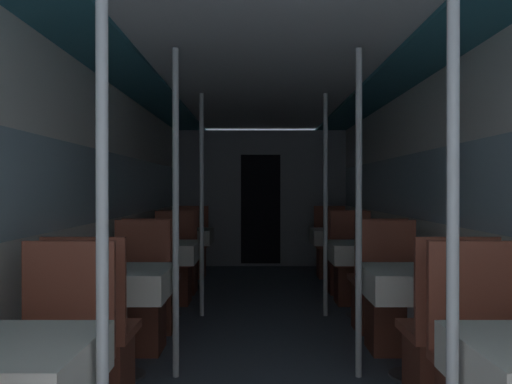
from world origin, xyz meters
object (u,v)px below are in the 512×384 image
chair_left_near_2 (151,297)px  chair_right_far_2 (352,275)px  dining_table_left_1 (118,286)px  support_pole_left_2 (201,205)px  chair_right_far_3 (330,256)px  support_pole_right_2 (325,205)px  chair_left_near_3 (179,268)px  dining_table_right_1 (414,286)px  chair_left_far_1 (137,311)px  dining_table_right_3 (336,238)px  support_pole_left_0 (101,235)px  support_pole_right_0 (452,235)px  chair_left_far_2 (172,275)px  chair_right_near_3 (344,268)px  chair_left_near_1 (92,359)px  chair_right_near_2 (376,297)px  dining_table_left_3 (185,238)px  chair_right_far_1 (392,311)px  chair_right_near_1 (445,359)px  dining_table_right_2 (363,255)px  support_pole_right_1 (358,213)px  support_pole_left_1 (175,213)px  chair_left_far_3 (191,256)px

chair_left_near_2 → chair_right_far_2: size_ratio=1.00×
dining_table_left_1 → support_pole_left_2: 1.93m
chair_right_far_3 → support_pole_right_2: bearing=81.2°
chair_left_near_3 → dining_table_right_1: chair_left_near_3 is taller
chair_left_far_1 → dining_table_right_3: 3.64m
support_pole_left_0 → support_pole_right_0: same height
chair_left_far_2 → chair_right_near_3: (1.99, 0.59, 0.00)m
chair_left_far_2 → chair_left_near_1: bearing=90.0°
chair_left_near_2 → chair_right_near_2: 1.99m
dining_table_left_3 → support_pole_right_2: (1.61, -1.83, 0.50)m
dining_table_right_3 → support_pole_right_2: bearing=-101.7°
chair_left_near_3 → chair_right_far_3: 2.34m
dining_table_left_1 → chair_right_far_1: bearing=17.3°
chair_left_far_1 → chair_left_near_2: same height
dining_table_left_1 → chair_right_near_2: 2.35m
support_pole_left_2 → chair_right_near_1: support_pole_left_2 is taller
dining_table_right_2 → chair_right_far_2: bearing=90.0°
chair_left_far_2 → dining_table_right_2: size_ratio=1.39×
chair_left_near_3 → chair_right_far_1: (1.99, -2.42, 0.00)m
support_pole_right_0 → chair_right_far_3: size_ratio=2.19×
support_pole_right_0 → chair_right_near_3: size_ratio=2.19×
chair_left_far_2 → chair_left_near_3: bearing=-90.0°
dining_table_right_1 → chair_right_far_2: (-0.00, 2.44, -0.30)m
chair_left_near_3 → dining_table_right_2: (1.99, -1.21, 0.30)m
chair_left_far_1 → dining_table_left_3: bearing=-90.0°
support_pole_left_2 → chair_left_near_3: 1.50m
dining_table_left_3 → dining_table_right_3: bearing=0.0°
support_pole_left_0 → dining_table_right_3: 5.73m
chair_left_near_1 → dining_table_right_2: chair_left_near_1 is taller
chair_left_near_1 → dining_table_left_3: size_ratio=1.39×
dining_table_right_1 → chair_right_far_1: chair_right_far_1 is taller
chair_right_far_2 → dining_table_right_3: size_ratio=1.39×
chair_right_near_2 → chair_right_far_2: size_ratio=1.00×
dining_table_left_1 → chair_right_near_1: size_ratio=0.72×
dining_table_right_3 → chair_right_near_3: size_ratio=0.72×
chair_right_far_1 → support_pole_right_1: (-0.38, -0.62, 0.80)m
dining_table_left_1 → chair_right_near_3: bearing=56.8°
dining_table_right_2 → chair_right_far_2: size_ratio=0.72×
chair_left_near_2 → support_pole_right_2: (1.61, 0.62, 0.80)m
dining_table_right_1 → support_pole_left_0: bearing=-131.4°
chair_left_near_2 → chair_left_far_2: size_ratio=1.00×
chair_left_near_2 → chair_right_near_3: (1.99, 1.83, 0.00)m
support_pole_left_1 → chair_right_far_3: support_pole_left_1 is taller
chair_right_far_2 → chair_left_far_1: bearing=42.6°
chair_right_near_2 → dining_table_right_3: size_ratio=1.39×
support_pole_right_0 → chair_left_far_1: bearing=123.3°
chair_right_near_2 → support_pole_right_2: size_ratio=0.46×
chair_left_far_3 → chair_right_far_3: (1.99, 0.00, 0.00)m
support_pole_left_1 → dining_table_right_3: support_pole_left_1 is taller
chair_left_near_1 → support_pole_right_0: support_pole_right_0 is taller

